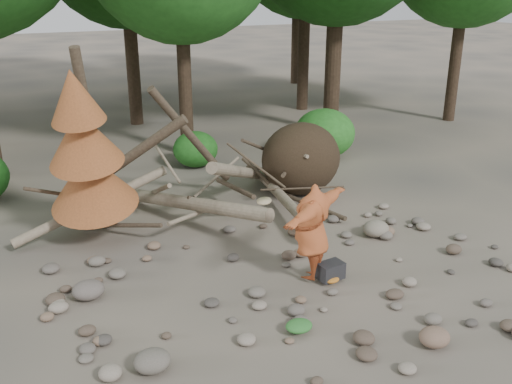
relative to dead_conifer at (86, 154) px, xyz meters
name	(u,v)px	position (x,y,z in m)	size (l,w,h in m)	color
ground	(291,284)	(3.12, -3.37, -2.11)	(120.00, 120.00, 0.00)	#514C44
deadfall_pile	(283,164)	(5.13, 0.87, -1.16)	(8.55, 5.24, 3.30)	#332619
dead_conifer	(86,154)	(0.00, 0.00, 0.00)	(2.06, 2.16, 4.35)	#4C3F30
bush_mid	(195,149)	(3.92, 4.43, -1.55)	(1.40, 1.40, 1.12)	#236A1E
bush_right	(324,133)	(8.12, 3.63, -1.31)	(2.00, 2.00, 1.60)	#2D7D27
frisbee_thrower	(312,232)	(3.52, -3.42, -1.06)	(2.57, 1.85, 2.04)	#AA4E26
backpack	(330,273)	(3.86, -3.61, -1.94)	(0.50, 0.33, 0.33)	black
cloth_green	(299,328)	(2.45, -4.88, -2.02)	(0.47, 0.39, 0.17)	#2C6D2B
cloth_orange	(331,282)	(3.81, -3.73, -2.05)	(0.32, 0.26, 0.11)	#BC6D20
boulder_front_left	(152,361)	(-0.02, -4.80, -1.94)	(0.56, 0.51, 0.34)	#655E54
boulder_front_right	(434,337)	(4.26, -6.10, -1.96)	(0.52, 0.46, 0.31)	#7C5F4D
boulder_mid_right	(376,228)	(5.92, -2.26, -1.93)	(0.62, 0.56, 0.37)	gray
boulder_mid_left	(88,290)	(-0.53, -2.28, -1.94)	(0.59, 0.53, 0.35)	#645B55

